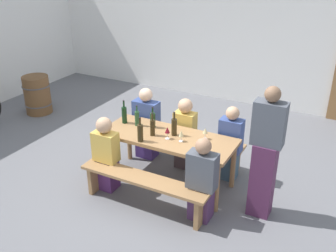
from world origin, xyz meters
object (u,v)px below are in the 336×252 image
bench_near (144,184)px  wine_bottle_5 (174,127)px  wine_bottle_4 (153,120)px  wine_barrel (37,95)px  wine_glass_0 (181,134)px  seated_guest_far_1 (185,134)px  wine_bottle_0 (137,118)px  seated_guest_far_0 (147,125)px  wine_bottle_2 (124,115)px  wine_glass_1 (167,130)px  wine_bottle_1 (152,127)px  standing_host (265,156)px  bench_far (188,142)px  seated_guest_near_0 (106,155)px  wine_glass_2 (205,131)px  tasting_table (168,141)px  wine_bottle_3 (140,132)px  seated_guest_near_1 (202,182)px  seated_guest_far_2 (230,145)px

bench_near → wine_bottle_5: wine_bottle_5 is taller
wine_bottle_4 → wine_barrel: size_ratio=0.40×
wine_glass_0 → seated_guest_far_1: seated_guest_far_1 is taller
wine_bottle_0 → seated_guest_far_0: bearing=103.8°
wine_bottle_2 → wine_glass_1: wine_bottle_2 is taller
wine_bottle_1 → wine_bottle_4: wine_bottle_1 is taller
seated_guest_far_0 → standing_host: standing_host is taller
bench_far → seated_guest_near_0: (-0.68, -1.20, 0.18)m
wine_barrel → wine_glass_2: bearing=-12.7°
wine_bottle_5 → wine_glass_1: 0.15m
tasting_table → seated_guest_far_0: seated_guest_far_0 is taller
bench_far → wine_bottle_4: 0.81m
bench_far → wine_bottle_2: 1.11m
bench_far → wine_bottle_5: bearing=-84.1°
wine_bottle_3 → seated_guest_far_0: bearing=116.0°
wine_bottle_3 → wine_glass_2: bearing=31.9°
wine_bottle_5 → standing_host: bearing=-6.5°
wine_bottle_4 → seated_guest_far_0: size_ratio=0.27×
wine_glass_2 → wine_bottle_5: bearing=-168.3°
wine_bottle_3 → seated_guest_near_1: size_ratio=0.31×
wine_bottle_2 → seated_guest_near_1: seated_guest_near_1 is taller
bench_far → wine_bottle_0: size_ratio=5.69×
wine_bottle_1 → seated_guest_far_1: bearing=71.1°
wine_glass_0 → seated_guest_far_0: bearing=146.6°
wine_bottle_3 → wine_glass_0: 0.55m
tasting_table → wine_glass_2: bearing=17.1°
seated_guest_near_1 → wine_barrel: seated_guest_near_1 is taller
seated_guest_near_0 → tasting_table: bearing=-52.4°
tasting_table → wine_bottle_2: bearing=173.6°
wine_bottle_2 → wine_bottle_3: size_ratio=1.02×
wine_bottle_3 → wine_glass_0: (0.49, 0.25, -0.02)m
wine_glass_0 → wine_glass_1: 0.20m
bench_near → standing_host: (1.37, 0.59, 0.48)m
wine_bottle_1 → wine_bottle_3: (-0.06, -0.23, 0.01)m
bench_near → wine_bottle_3: size_ratio=5.13×
wine_glass_2 → seated_guest_far_1: (-0.48, 0.38, -0.32)m
wine_glass_0 → seated_guest_far_2: 0.84m
wine_bottle_1 → seated_guest_far_1: size_ratio=0.30×
wine_bottle_1 → seated_guest_far_0: size_ratio=0.29×
wine_bottle_0 → bench_far: bearing=46.3°
seated_guest_near_0 → wine_bottle_0: bearing=-11.5°
wine_glass_1 → wine_glass_2: size_ratio=1.09×
seated_guest_near_0 → wine_bottle_1: bearing=-47.6°
wine_bottle_0 → wine_bottle_2: 0.22m
bench_near → seated_guest_near_0: size_ratio=1.64×
wine_barrel → seated_guest_near_1: bearing=-20.2°
seated_guest_far_2 → seated_guest_near_0: bearing=-53.4°
tasting_table → wine_glass_1: 0.23m
wine_bottle_0 → standing_host: size_ratio=0.18×
wine_glass_2 → seated_guest_near_1: seated_guest_near_1 is taller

